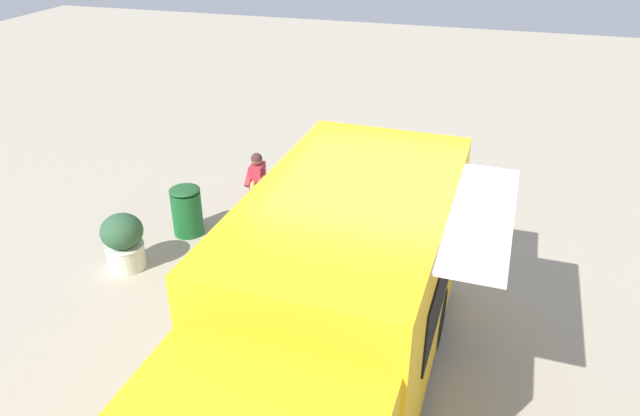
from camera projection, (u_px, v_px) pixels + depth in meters
ground_plane at (384, 341)px, 7.46m from camera, size 40.00×40.00×0.00m
food_truck at (331, 325)px, 6.06m from camera, size 2.77×5.58×2.28m
person_customer at (257, 182)px, 10.74m from camera, size 0.49×0.75×0.90m
planter_flowering_far at (123, 241)px, 8.73m from camera, size 0.61×0.61×0.88m
planter_flowering_side at (376, 198)px, 10.17m from camera, size 0.59×0.59×0.74m
trash_bin at (187, 210)px, 9.64m from camera, size 0.50×0.50×0.84m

